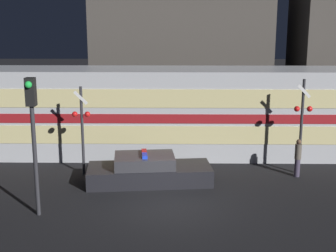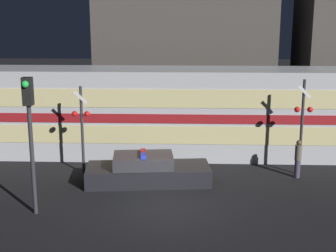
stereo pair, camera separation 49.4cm
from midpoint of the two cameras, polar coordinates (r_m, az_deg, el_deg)
ground_plane at (r=16.77m, az=-0.78°, el=-9.50°), size 120.00×120.00×0.00m
train at (r=22.17m, az=1.27°, el=1.69°), size 23.27×3.01×4.13m
police_car at (r=18.71m, az=-3.16°, el=-5.54°), size 5.04×2.31×1.26m
pedestrian at (r=19.94m, az=14.86°, el=-3.74°), size 0.27×0.27×1.59m
crossing_signal_near at (r=19.95m, az=15.33°, el=0.65°), size 0.75×0.30×4.01m
crossing_signal_far at (r=19.56m, az=-11.16°, el=0.16°), size 0.75×0.30×3.72m
traffic_light_corner at (r=15.60m, az=-17.05°, el=0.41°), size 0.30×0.46×4.61m
building_left at (r=30.35m, az=1.06°, el=9.78°), size 10.65×7.00×9.40m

